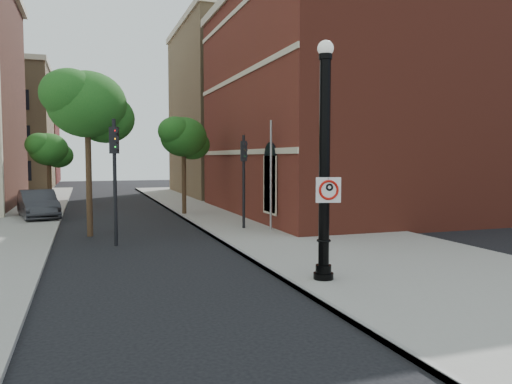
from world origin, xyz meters
name	(u,v)px	position (x,y,z in m)	size (l,w,h in m)	color
ground	(210,290)	(0.00, 0.00, 0.00)	(120.00, 120.00, 0.00)	black
sidewalk_right	(283,225)	(6.00, 10.00, 0.06)	(8.00, 60.00, 0.12)	gray
curb_edge	(201,228)	(2.05, 10.00, 0.07)	(0.10, 60.00, 0.14)	gray
brick_wall_building	(412,107)	(16.00, 14.00, 6.26)	(22.30, 16.30, 12.50)	maroon
bg_building_red	(7,143)	(-12.00, 58.00, 5.00)	(12.00, 12.00, 10.00)	maroon
bg_building_tan_b	(303,116)	(16.00, 30.00, 7.00)	(22.00, 14.00, 14.00)	#92764F
lamppost	(324,173)	(2.91, -0.30, 2.83)	(0.52, 0.52, 6.13)	black
no_parking_sign	(328,190)	(2.95, -0.45, 2.42)	(0.62, 0.19, 0.64)	white
parked_car	(38,205)	(-5.15, 16.55, 0.77)	(1.62, 4.65, 1.53)	#2A2A2F
traffic_signal_left	(115,161)	(-1.78, 7.08, 3.11)	(0.36, 0.41, 4.61)	black
traffic_signal_right	(244,166)	(3.77, 9.13, 2.83)	(0.30, 0.36, 4.20)	black
utility_pole	(271,177)	(4.65, 8.11, 2.40)	(0.10, 0.10, 4.79)	#999999
street_tree_a	(88,106)	(-2.61, 9.78, 5.29)	(3.71, 3.36, 6.69)	#301E13
street_tree_b	(49,150)	(-4.68, 19.03, 3.62)	(2.55, 2.30, 4.59)	#301E13
street_tree_c	(184,138)	(2.40, 15.66, 4.28)	(3.01, 2.72, 5.42)	#301E13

